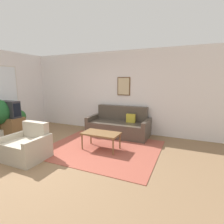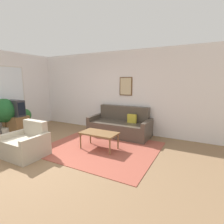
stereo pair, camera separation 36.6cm
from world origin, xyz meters
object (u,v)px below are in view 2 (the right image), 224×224
(coffee_table, at_px, (99,134))
(potted_plant_tall, at_px, (4,111))
(tv, at_px, (15,108))
(armchair, at_px, (27,145))
(couch, at_px, (120,126))

(coffee_table, relative_size, potted_plant_tall, 0.79)
(coffee_table, distance_m, tv, 3.09)
(coffee_table, bearing_deg, armchair, -137.69)
(couch, height_order, armchair, couch)
(tv, bearing_deg, couch, 26.65)
(coffee_table, height_order, potted_plant_tall, potted_plant_tall)
(couch, height_order, potted_plant_tall, potted_plant_tall)
(coffee_table, relative_size, armchair, 1.11)
(armchair, distance_m, potted_plant_tall, 2.14)
(armchair, bearing_deg, coffee_table, 37.03)
(potted_plant_tall, bearing_deg, coffee_table, 7.99)
(armchair, height_order, potted_plant_tall, potted_plant_tall)
(tv, height_order, armchair, tv)
(coffee_table, relative_size, tv, 1.39)
(coffee_table, bearing_deg, tv, -176.23)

